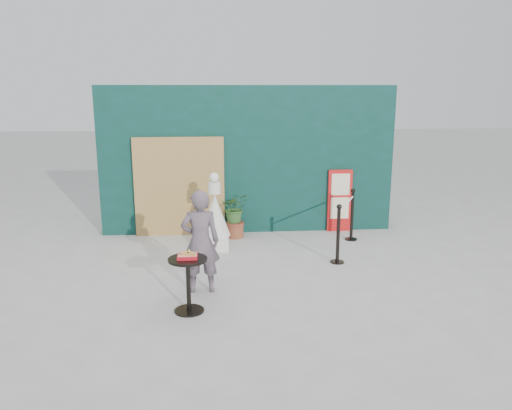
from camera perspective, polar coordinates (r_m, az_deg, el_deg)
ground at (r=7.62m, az=0.77°, el=-9.40°), size 60.00×60.00×0.00m
back_wall at (r=10.28m, az=-0.92°, el=5.17°), size 6.00×0.30×3.00m
bamboo_fence at (r=10.16m, az=-8.73°, el=2.06°), size 1.80×0.08×2.00m
woman at (r=7.28m, az=-6.38°, el=-4.18°), size 0.57×0.38×1.53m
menu_board at (r=10.54m, az=9.53°, el=0.49°), size 0.50×0.07×1.30m
statue at (r=9.25m, az=-4.71°, el=-1.52°), size 0.56×0.56×1.44m
cafe_table at (r=6.73m, az=-7.76°, el=-8.09°), size 0.52×0.52×0.75m
food_basket at (r=6.63m, az=-7.82°, el=-5.75°), size 0.26×0.19×0.11m
planter at (r=9.96m, az=-2.39°, el=-0.80°), size 0.54×0.46×0.91m
stanchion_barrier at (r=9.30m, az=10.20°, el=-2.21°), size 0.84×1.54×1.03m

